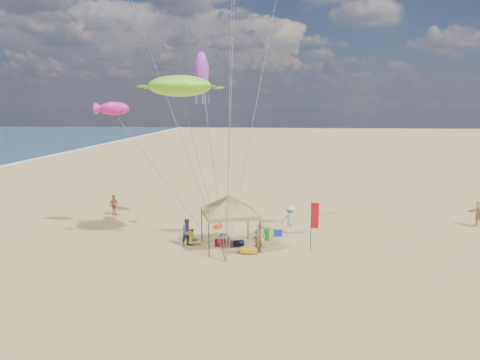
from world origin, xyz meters
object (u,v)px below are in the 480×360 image
(chair_yellow, at_px, (189,235))
(person_far_a, at_px, (114,205))
(person_far_c, at_px, (479,214))
(chair_green, at_px, (265,234))
(feather_flag, at_px, (314,219))
(cooler_red, at_px, (220,243))
(person_near_a, at_px, (260,237))
(cooler_blue, at_px, (278,233))
(beach_cart, at_px, (248,250))
(person_near_b, at_px, (188,232))
(person_near_c, at_px, (290,219))
(canopy_tent, at_px, (230,197))

(chair_yellow, bearing_deg, person_far_a, 140.10)
(person_far_c, bearing_deg, chair_green, -97.99)
(chair_green, bearing_deg, feather_flag, -37.39)
(chair_green, xyz_separation_m, person_far_c, (14.29, 4.38, 0.53))
(cooler_red, distance_m, person_near_a, 2.62)
(cooler_blue, height_order, beach_cart, cooler_blue)
(chair_green, bearing_deg, person_near_b, -159.76)
(person_near_c, xyz_separation_m, person_far_a, (-13.09, 3.66, -0.15))
(chair_yellow, height_order, person_far_c, person_far_c)
(cooler_blue, relative_size, chair_green, 0.77)
(cooler_blue, bearing_deg, person_near_b, -154.60)
(beach_cart, bearing_deg, person_near_a, 30.88)
(feather_flag, xyz_separation_m, person_far_c, (11.51, 6.51, -1.07))
(feather_flag, xyz_separation_m, chair_yellow, (-7.41, 1.51, -1.60))
(beach_cart, relative_size, person_near_c, 0.48)
(person_near_c, distance_m, person_far_a, 13.60)
(person_near_c, height_order, person_far_c, person_near_c)
(cooler_red, height_order, beach_cart, cooler_red)
(beach_cart, height_order, person_near_b, person_near_b)
(beach_cart, bearing_deg, canopy_tent, 139.47)
(chair_green, relative_size, chair_yellow, 1.00)
(cooler_red, distance_m, person_far_a, 11.18)
(cooler_blue, bearing_deg, chair_green, -132.74)
(beach_cart, height_order, person_far_c, person_far_c)
(feather_flag, height_order, chair_yellow, feather_flag)
(person_near_b, relative_size, person_near_c, 0.88)
(feather_flag, height_order, beach_cart, feather_flag)
(person_near_a, relative_size, person_near_c, 0.91)
(person_far_c, bearing_deg, canopy_tent, -94.49)
(chair_yellow, xyz_separation_m, person_near_c, (6.17, 2.13, 0.58))
(chair_yellow, bearing_deg, chair_green, 7.60)
(feather_flag, distance_m, chair_green, 3.85)
(chair_green, height_order, person_near_c, person_near_c)
(canopy_tent, bearing_deg, feather_flag, -4.98)
(cooler_blue, distance_m, person_near_b, 5.83)
(beach_cart, xyz_separation_m, person_near_c, (2.35, 4.22, 0.73))
(person_far_a, bearing_deg, beach_cart, -105.75)
(chair_green, xyz_separation_m, beach_cart, (-0.81, -2.71, -0.15))
(person_near_b, relative_size, person_far_a, 1.05)
(person_near_a, height_order, person_near_b, person_near_a)
(person_near_a, bearing_deg, person_near_b, -8.33)
(beach_cart, bearing_deg, person_far_c, 25.14)
(feather_flag, distance_m, person_near_c, 3.98)
(person_near_a, xyz_separation_m, person_near_b, (-4.25, 0.70, -0.03))
(chair_yellow, distance_m, person_far_a, 9.03)
(cooler_red, bearing_deg, chair_green, 30.01)
(canopy_tent, xyz_separation_m, person_near_c, (3.51, 3.22, -2.04))
(feather_flag, relative_size, beach_cart, 3.23)
(cooler_blue, relative_size, person_far_a, 0.35)
(cooler_red, xyz_separation_m, chair_yellow, (-2.03, 0.88, 0.16))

